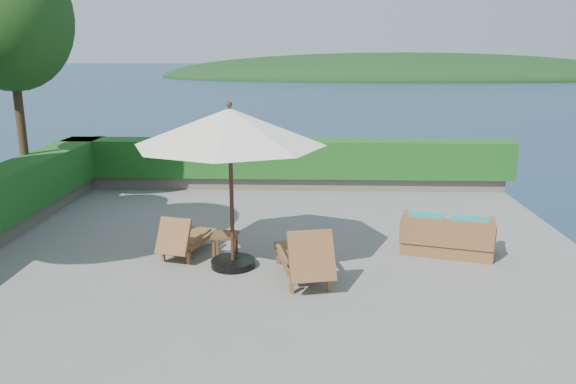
{
  "coord_description": "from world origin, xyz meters",
  "views": [
    {
      "loc": [
        0.68,
        -9.57,
        3.72
      ],
      "look_at": [
        0.3,
        0.8,
        1.1
      ],
      "focal_mm": 35.0,
      "sensor_mm": 36.0,
      "label": 1
    }
  ],
  "objects_px": {
    "lounge_right": "(304,256)",
    "side_table": "(225,238)",
    "lounge_left": "(185,238)",
    "patio_umbrella": "(230,128)",
    "wicker_loveseat": "(447,237)"
  },
  "relations": [
    {
      "from": "lounge_right",
      "to": "side_table",
      "type": "distance_m",
      "value": 1.72
    },
    {
      "from": "patio_umbrella",
      "to": "wicker_loveseat",
      "type": "distance_m",
      "value": 4.54
    },
    {
      "from": "lounge_left",
      "to": "patio_umbrella",
      "type": "bearing_deg",
      "value": -14.12
    },
    {
      "from": "patio_umbrella",
      "to": "lounge_left",
      "type": "relative_size",
      "value": 2.11
    },
    {
      "from": "patio_umbrella",
      "to": "side_table",
      "type": "relative_size",
      "value": 6.65
    },
    {
      "from": "patio_umbrella",
      "to": "lounge_right",
      "type": "bearing_deg",
      "value": -24.16
    },
    {
      "from": "lounge_left",
      "to": "lounge_right",
      "type": "relative_size",
      "value": 0.83
    },
    {
      "from": "lounge_left",
      "to": "lounge_right",
      "type": "height_order",
      "value": "lounge_right"
    },
    {
      "from": "side_table",
      "to": "lounge_left",
      "type": "bearing_deg",
      "value": 167.92
    },
    {
      "from": "lounge_right",
      "to": "lounge_left",
      "type": "bearing_deg",
      "value": 141.46
    },
    {
      "from": "side_table",
      "to": "wicker_loveseat",
      "type": "relative_size",
      "value": 0.26
    },
    {
      "from": "patio_umbrella",
      "to": "lounge_right",
      "type": "xyz_separation_m",
      "value": [
        1.26,
        -0.57,
        -2.04
      ]
    },
    {
      "from": "side_table",
      "to": "wicker_loveseat",
      "type": "distance_m",
      "value": 4.14
    },
    {
      "from": "lounge_left",
      "to": "side_table",
      "type": "distance_m",
      "value": 0.79
    },
    {
      "from": "patio_umbrella",
      "to": "wicker_loveseat",
      "type": "bearing_deg",
      "value": 11.57
    }
  ]
}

